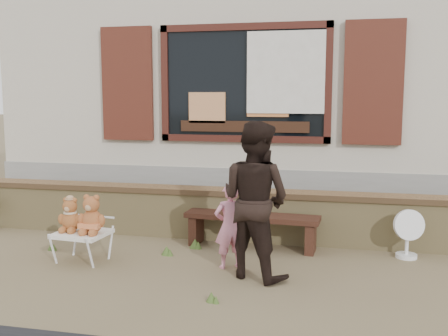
% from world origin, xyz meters
% --- Properties ---
extents(ground, '(80.00, 80.00, 0.00)m').
position_xyz_m(ground, '(0.00, 0.00, 0.00)').
color(ground, brown).
rests_on(ground, ground).
extents(shopfront, '(8.04, 5.13, 4.00)m').
position_xyz_m(shopfront, '(0.00, 4.49, 2.00)').
color(shopfront, gray).
rests_on(shopfront, ground).
extents(brick_wall, '(7.10, 0.36, 0.67)m').
position_xyz_m(brick_wall, '(0.00, 1.00, 0.34)').
color(brick_wall, tan).
rests_on(brick_wall, ground).
extents(bench, '(1.69, 0.47, 0.43)m').
position_xyz_m(bench, '(0.34, 0.65, 0.31)').
color(bench, black).
rests_on(bench, ground).
extents(folding_chair, '(0.61, 0.55, 0.34)m').
position_xyz_m(folding_chair, '(-1.46, -0.29, 0.31)').
color(folding_chair, white).
rests_on(folding_chair, ground).
extents(teddy_bear_left, '(0.31, 0.28, 0.40)m').
position_xyz_m(teddy_bear_left, '(-1.60, -0.28, 0.54)').
color(teddy_bear_left, brown).
rests_on(teddy_bear_left, folding_chair).
extents(teddy_bear_right, '(0.36, 0.32, 0.45)m').
position_xyz_m(teddy_bear_right, '(-1.32, -0.30, 0.57)').
color(teddy_bear_right, brown).
rests_on(teddy_bear_right, folding_chair).
extents(child, '(0.41, 0.36, 0.94)m').
position_xyz_m(child, '(0.23, -0.15, 0.47)').
color(child, pink).
rests_on(child, ground).
extents(adult, '(0.98, 0.90, 1.63)m').
position_xyz_m(adult, '(0.54, -0.35, 0.81)').
color(adult, black).
rests_on(adult, ground).
extents(fan_right, '(0.38, 0.25, 0.58)m').
position_xyz_m(fan_right, '(2.17, 0.64, 0.29)').
color(fan_right, white).
rests_on(fan_right, ground).
extents(grass_tufts, '(5.80, 1.91, 0.15)m').
position_xyz_m(grass_tufts, '(0.49, -0.54, 0.06)').
color(grass_tufts, '#415A24').
rests_on(grass_tufts, ground).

